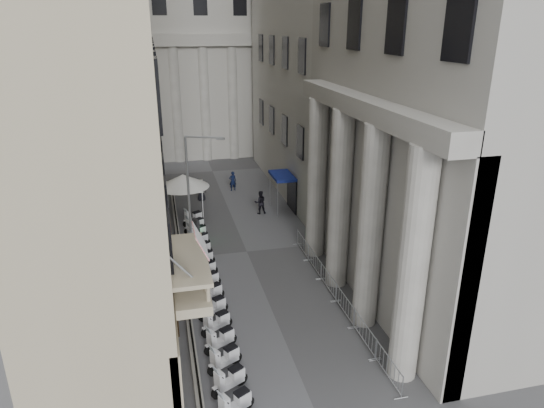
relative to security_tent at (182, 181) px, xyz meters
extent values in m
cube|color=#BCBAB1|center=(3.60, 20.86, 12.29)|extent=(22.00, 10.00, 30.00)
cylinder|color=silver|center=(-1.40, -1.40, -1.61)|extent=(0.06, 0.06, 2.20)
cylinder|color=silver|center=(1.40, -1.40, -1.61)|extent=(0.06, 0.06, 2.20)
cylinder|color=silver|center=(-1.40, 1.40, -1.61)|extent=(0.06, 0.06, 2.20)
cylinder|color=silver|center=(1.40, 1.40, -1.61)|extent=(0.06, 0.06, 2.20)
cube|color=white|center=(0.00, 0.00, -0.46)|extent=(3.00, 3.00, 0.12)
cone|color=white|center=(0.00, 0.00, 0.03)|extent=(4.00, 4.00, 1.00)
cylinder|color=#989BA0|center=(0.10, -6.97, 1.11)|extent=(0.16, 0.16, 7.65)
cylinder|color=#989BA0|center=(1.17, -7.39, 4.94)|extent=(2.18, 0.94, 0.12)
cube|color=#989BA0|center=(2.15, -7.77, 4.89)|extent=(0.52, 0.37, 0.14)
cube|color=black|center=(0.55, -5.48, -1.91)|extent=(0.48, 0.79, 1.61)
cube|color=#19E54C|center=(0.67, -5.44, -1.73)|extent=(0.23, 0.55, 0.89)
imported|color=black|center=(4.69, 4.74, -1.83)|extent=(0.70, 0.51, 1.77)
imported|color=black|center=(5.90, -1.40, -1.78)|extent=(0.92, 0.72, 1.87)
imported|color=black|center=(1.67, 2.73, -1.79)|extent=(0.97, 0.70, 1.84)
camera|label=1|loc=(-1.41, -36.35, 11.27)|focal=32.00mm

